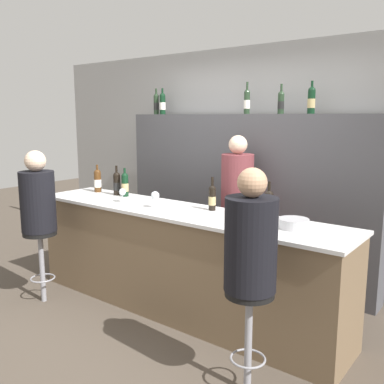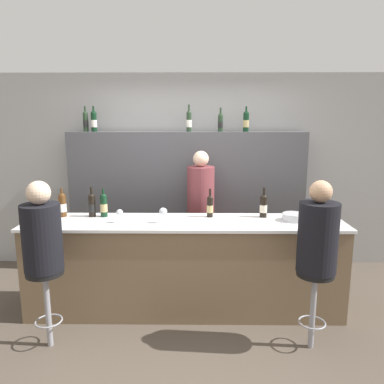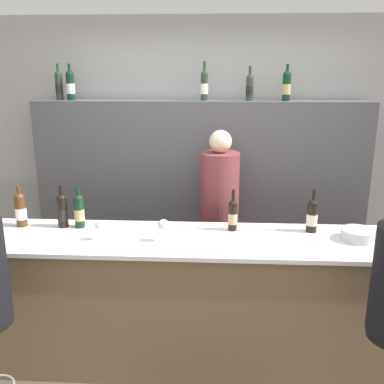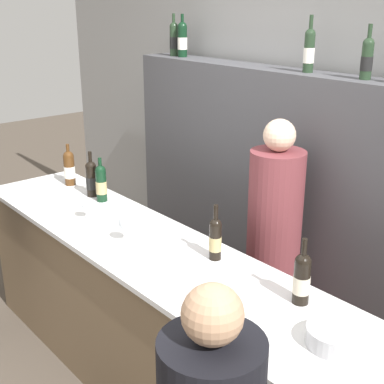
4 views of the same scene
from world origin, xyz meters
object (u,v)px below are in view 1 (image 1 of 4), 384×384
Objects in this scene: bar_stool_right at (249,315)px; guest_seated_right at (251,239)px; wine_bottle_backbar_1 at (163,103)px; wine_bottle_backbar_4 at (311,100)px; metal_bowl at (294,223)px; wine_bottle_backbar_2 at (247,101)px; bar_stool_left at (41,248)px; wine_glass_0 at (122,192)px; bartender at (237,221)px; wine_bottle_backbar_0 at (156,104)px; wine_bottle_backbar_3 at (281,102)px; wine_bottle_counter_2 at (125,184)px; wine_glass_1 at (155,196)px; guest_seated_left at (38,197)px; wine_bottle_counter_3 at (212,197)px; wine_bottle_counter_0 at (98,180)px; wine_bottle_counter_1 at (117,183)px; wine_bottle_counter_4 at (269,205)px.

guest_seated_right is at bearing -90.00° from bar_stool_right.
wine_bottle_backbar_4 is at bearing -0.00° from wine_bottle_backbar_1.
wine_bottle_backbar_2 is at bearing 134.13° from metal_bowl.
bar_stool_left is (-0.00, -1.82, -1.43)m from wine_bottle_backbar_1.
wine_glass_0 is 0.08× the size of bartender.
wine_bottle_backbar_0 reaches higher than guest_seated_right.
wine_bottle_counter_2 is at bearing -142.70° from wine_bottle_backbar_3.
wine_bottle_backbar_2 reaches higher than wine_bottle_counter_2.
wine_glass_1 is at bearing -51.37° from wine_bottle_backbar_1.
bartender is at bearing 45.86° from guest_seated_left.
bar_stool_left and bar_stool_right have the same top height.
bartender reaches higher than guest_seated_left.
guest_seated_right reaches higher than wine_glass_0.
wine_bottle_counter_2 reaches higher than wine_glass_0.
wine_bottle_counter_3 is 0.90× the size of wine_bottle_backbar_2.
bar_stool_left is (-1.62, -1.82, -1.42)m from wine_bottle_backbar_3.
wine_bottle_backbar_4 is at bearing 102.19° from bar_stool_right.
wine_bottle_backbar_4 reaches higher than bar_stool_right.
wine_bottle_backbar_0 is at bearing 164.47° from bartender.
wine_glass_0 is (0.54, -1.23, -0.90)m from wine_bottle_backbar_1.
metal_bowl is (0.69, -1.13, -0.95)m from wine_bottle_backbar_3.
wine_bottle_backbar_3 is at bearing 62.46° from wine_glass_1.
wine_bottle_counter_0 reaches higher than wine_glass_0.
wine_bottle_counter_1 is at bearing 76.36° from guest_seated_left.
bar_stool_left is (-2.03, -0.83, -0.56)m from wine_bottle_counter_4.
wine_glass_1 is at bearing -115.26° from bartender.
wine_bottle_counter_1 is at bearing -78.55° from wine_bottle_backbar_1.
wine_bottle_counter_0 is 0.91× the size of wine_bottle_backbar_2.
bartender reaches higher than wine_bottle_counter_1.
wine_bottle_counter_1 reaches higher than bar_stool_left.
wine_bottle_backbar_2 is at bearing -180.00° from wine_bottle_backbar_4.
wine_bottle_counter_4 is 1.07m from wine_glass_1.
bar_stool_left is at bearing -111.51° from wine_bottle_counter_2.
metal_bowl is at bearing -26.55° from wine_bottle_counter_4.
bar_stool_left is 0.91× the size of guest_seated_right.
bar_stool_left is at bearing -131.73° from wine_bottle_backbar_3.
wine_glass_1 is at bearing -20.23° from wine_bottle_counter_2.
wine_bottle_backbar_0 is 2.05m from wine_bottle_backbar_4.
wine_bottle_backbar_0 is at bearing 143.33° from guest_seated_right.
wine_bottle_backbar_3 is 0.95× the size of wine_bottle_backbar_4.
wine_bottle_counter_4 is 2.26m from bar_stool_left.
wine_bottle_counter_0 is 1.87m from wine_bottle_backbar_2.
wine_bottle_counter_4 is (0.57, -0.00, 0.01)m from wine_bottle_counter_3.
wine_bottle_counter_3 is at bearing 0.00° from wine_bottle_counter_2.
bartender is at bearing 138.82° from wine_bottle_counter_4.
wine_bottle_counter_1 is at bearing -72.77° from wine_bottle_backbar_0.
bar_stool_left is (-1.46, -0.83, -0.55)m from wine_bottle_counter_3.
wine_glass_0 reaches higher than bar_stool_right.
wine_bottle_backbar_0 is (-0.43, 0.99, 0.87)m from wine_bottle_counter_2.
wine_bottle_backbar_2 is (0.89, 0.99, 0.87)m from wine_bottle_counter_2.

